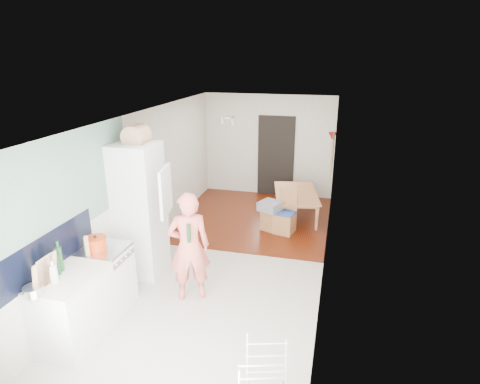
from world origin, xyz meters
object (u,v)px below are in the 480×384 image
at_px(dining_table, 297,207).
at_px(dining_chair, 285,212).
at_px(person, 189,238).
at_px(stool, 271,220).

distance_m(dining_table, dining_chair, 0.93).
xyz_separation_m(person, dining_table, (1.16, 3.46, -0.73)).
distance_m(person, dining_table, 3.72).
distance_m(dining_chair, stool, 0.37).
relative_size(dining_chair, stool, 2.05).
height_order(person, dining_table, person).
bearing_deg(dining_table, person, 150.03).
height_order(dining_chair, stool, dining_chair).
height_order(dining_table, dining_chair, dining_chair).
bearing_deg(dining_chair, dining_table, 93.92).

